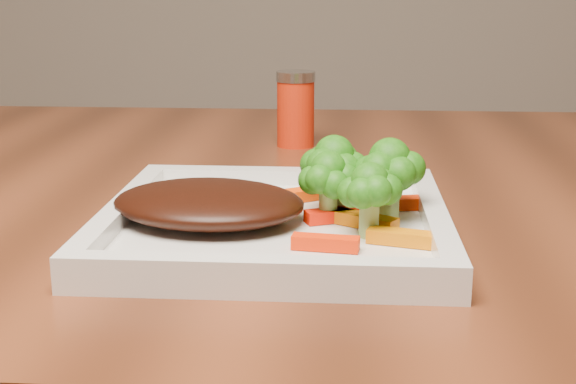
{
  "coord_description": "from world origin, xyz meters",
  "views": [
    {
      "loc": [
        -0.05,
        -0.93,
        0.95
      ],
      "look_at": [
        -0.09,
        -0.32,
        0.79
      ],
      "focal_mm": 50.0,
      "sensor_mm": 36.0,
      "label": 1
    }
  ],
  "objects": [
    {
      "name": "spice_shaker",
      "position": [
        -0.1,
        0.04,
        0.8
      ],
      "size": [
        0.06,
        0.06,
        0.09
      ],
      "primitive_type": "cylinder",
      "rotation": [
        0.0,
        0.0,
        -0.26
      ],
      "color": "red",
      "rests_on": "dining_table"
    },
    {
      "name": "broccoli_1",
      "position": [
        -0.01,
        -0.31,
        0.79
      ],
      "size": [
        0.07,
        0.07,
        0.06
      ],
      "primitive_type": null,
      "rotation": [
        0.0,
        0.0,
        -0.07
      ],
      "color": "#316F12",
      "rests_on": "plate"
    },
    {
      "name": "carrot_6",
      "position": [
        -0.05,
        -0.31,
        0.77
      ],
      "size": [
        0.05,
        0.03,
        0.01
      ],
      "primitive_type": "cube",
      "rotation": [
        0.0,
        0.0,
        0.41
      ],
      "color": "#FD1B04",
      "rests_on": "plate"
    },
    {
      "name": "broccoli_3",
      "position": [
        -0.06,
        -0.31,
        0.79
      ],
      "size": [
        0.06,
        0.06,
        0.06
      ],
      "primitive_type": null,
      "rotation": [
        0.0,
        0.0,
        -0.08
      ],
      "color": "#1F6B11",
      "rests_on": "plate"
    },
    {
      "name": "broccoli_0",
      "position": [
        -0.05,
        -0.29,
        0.8
      ],
      "size": [
        0.07,
        0.07,
        0.07
      ],
      "primitive_type": null,
      "rotation": [
        0.0,
        0.0,
        0.13
      ],
      "color": "#3E7914",
      "rests_on": "plate"
    },
    {
      "name": "carrot_0",
      "position": [
        -0.06,
        -0.38,
        0.77
      ],
      "size": [
        0.05,
        0.02,
        0.01
      ],
      "primitive_type": "cube",
      "rotation": [
        0.0,
        0.0,
        -0.14
      ],
      "color": "#F72A04",
      "rests_on": "plate"
    },
    {
      "name": "broccoli_2",
      "position": [
        -0.02,
        -0.35,
        0.79
      ],
      "size": [
        0.06,
        0.06,
        0.06
      ],
      "primitive_type": null,
      "rotation": [
        0.0,
        0.0,
        -0.03
      ],
      "color": "#2B5D0F",
      "rests_on": "plate"
    },
    {
      "name": "plate",
      "position": [
        -0.1,
        -0.32,
        0.76
      ],
      "size": [
        0.27,
        0.27,
        0.01
      ],
      "primitive_type": "cube",
      "color": "white",
      "rests_on": "dining_table"
    },
    {
      "name": "carrot_1",
      "position": [
        0.0,
        -0.37,
        0.77
      ],
      "size": [
        0.06,
        0.03,
        0.01
      ],
      "primitive_type": "cube",
      "rotation": [
        0.0,
        0.0,
        -0.27
      ],
      "color": "orange",
      "rests_on": "plate"
    },
    {
      "name": "carrot_5",
      "position": [
        -0.03,
        -0.33,
        0.77
      ],
      "size": [
        0.06,
        0.04,
        0.01
      ],
      "primitive_type": "cube",
      "rotation": [
        0.0,
        0.0,
        -0.56
      ],
      "color": "#D26703",
      "rests_on": "plate"
    },
    {
      "name": "carrot_3",
      "position": [
        0.01,
        -0.27,
        0.77
      ],
      "size": [
        0.06,
        0.03,
        0.01
      ],
      "primitive_type": "cube",
      "rotation": [
        0.0,
        0.0,
        0.19
      ],
      "color": "red",
      "rests_on": "plate"
    },
    {
      "name": "carrot_4",
      "position": [
        -0.08,
        -0.26,
        0.77
      ],
      "size": [
        0.06,
        0.04,
        0.01
      ],
      "primitive_type": "cube",
      "rotation": [
        0.0,
        0.0,
        0.55
      ],
      "color": "#F64204",
      "rests_on": "plate"
    },
    {
      "name": "steak",
      "position": [
        -0.15,
        -0.32,
        0.78
      ],
      "size": [
        0.17,
        0.14,
        0.03
      ],
      "primitive_type": "ellipsoid",
      "rotation": [
        0.0,
        0.0,
        -0.15
      ],
      "color": "black",
      "rests_on": "plate"
    }
  ]
}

